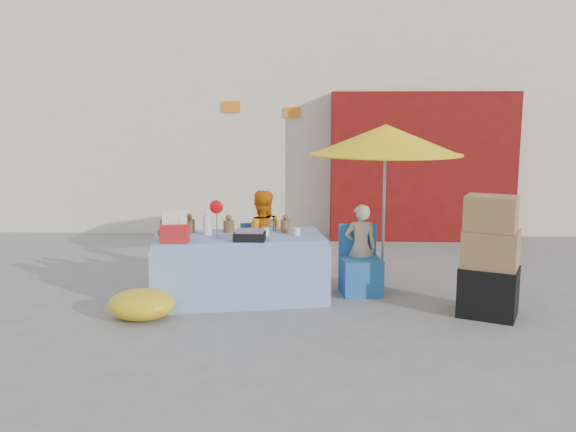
{
  "coord_description": "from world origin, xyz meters",
  "views": [
    {
      "loc": [
        0.27,
        -6.64,
        2.21
      ],
      "look_at": [
        -0.02,
        0.6,
        1.0
      ],
      "focal_mm": 38.0,
      "sensor_mm": 36.0,
      "label": 1
    }
  ],
  "objects_px": {
    "chair_left": "(261,272)",
    "vendor_beige": "(360,248)",
    "market_table": "(238,267)",
    "box_stack": "(490,261)",
    "umbrella": "(386,140)",
    "vendor_orange": "(261,240)",
    "chair_right": "(360,273)"
  },
  "relations": [
    {
      "from": "market_table",
      "to": "vendor_orange",
      "type": "distance_m",
      "value": 0.55
    },
    {
      "from": "vendor_beige",
      "to": "chair_left",
      "type": "bearing_deg",
      "value": -2.2
    },
    {
      "from": "market_table",
      "to": "vendor_orange",
      "type": "bearing_deg",
      "value": 50.45
    },
    {
      "from": "chair_right",
      "to": "vendor_beige",
      "type": "height_order",
      "value": "vendor_beige"
    },
    {
      "from": "chair_left",
      "to": "umbrella",
      "type": "xyz_separation_m",
      "value": [
        1.55,
        0.28,
        1.64
      ]
    },
    {
      "from": "vendor_orange",
      "to": "umbrella",
      "type": "relative_size",
      "value": 0.61
    },
    {
      "from": "market_table",
      "to": "chair_left",
      "type": "distance_m",
      "value": 0.42
    },
    {
      "from": "market_table",
      "to": "umbrella",
      "type": "xyz_separation_m",
      "value": [
        1.79,
        0.59,
        1.49
      ]
    },
    {
      "from": "chair_left",
      "to": "vendor_beige",
      "type": "bearing_deg",
      "value": -2.2
    },
    {
      "from": "chair_right",
      "to": "chair_left",
      "type": "bearing_deg",
      "value": 171.67
    },
    {
      "from": "chair_left",
      "to": "vendor_beige",
      "type": "distance_m",
      "value": 1.29
    },
    {
      "from": "market_table",
      "to": "umbrella",
      "type": "height_order",
      "value": "umbrella"
    },
    {
      "from": "market_table",
      "to": "umbrella",
      "type": "relative_size",
      "value": 1.05
    },
    {
      "from": "vendor_beige",
      "to": "box_stack",
      "type": "relative_size",
      "value": 0.82
    },
    {
      "from": "chair_right",
      "to": "vendor_beige",
      "type": "distance_m",
      "value": 0.33
    },
    {
      "from": "vendor_beige",
      "to": "box_stack",
      "type": "bearing_deg",
      "value": 136.67
    },
    {
      "from": "chair_left",
      "to": "vendor_beige",
      "type": "height_order",
      "value": "vendor_beige"
    },
    {
      "from": "chair_left",
      "to": "umbrella",
      "type": "distance_m",
      "value": 2.27
    },
    {
      "from": "vendor_orange",
      "to": "vendor_beige",
      "type": "bearing_deg",
      "value": 171.67
    },
    {
      "from": "chair_left",
      "to": "umbrella",
      "type": "relative_size",
      "value": 0.41
    },
    {
      "from": "chair_right",
      "to": "umbrella",
      "type": "relative_size",
      "value": 0.41
    },
    {
      "from": "chair_left",
      "to": "umbrella",
      "type": "bearing_deg",
      "value": 2.06
    },
    {
      "from": "chair_right",
      "to": "box_stack",
      "type": "xyz_separation_m",
      "value": [
        1.34,
        -0.8,
        0.37
      ]
    },
    {
      "from": "chair_left",
      "to": "box_stack",
      "type": "height_order",
      "value": "box_stack"
    },
    {
      "from": "market_table",
      "to": "box_stack",
      "type": "distance_m",
      "value": 2.88
    },
    {
      "from": "market_table",
      "to": "box_stack",
      "type": "height_order",
      "value": "box_stack"
    },
    {
      "from": "vendor_orange",
      "to": "box_stack",
      "type": "xyz_separation_m",
      "value": [
        2.59,
        -0.94,
        -0.02
      ]
    },
    {
      "from": "chair_left",
      "to": "chair_right",
      "type": "relative_size",
      "value": 1.0
    },
    {
      "from": "vendor_orange",
      "to": "vendor_beige",
      "type": "height_order",
      "value": "vendor_orange"
    },
    {
      "from": "vendor_orange",
      "to": "chair_left",
      "type": "bearing_deg",
      "value": 80.7
    },
    {
      "from": "chair_right",
      "to": "vendor_beige",
      "type": "xyz_separation_m",
      "value": [
        0.0,
        0.13,
        0.3
      ]
    },
    {
      "from": "vendor_orange",
      "to": "market_table",
      "type": "bearing_deg",
      "value": 53.01
    }
  ]
}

